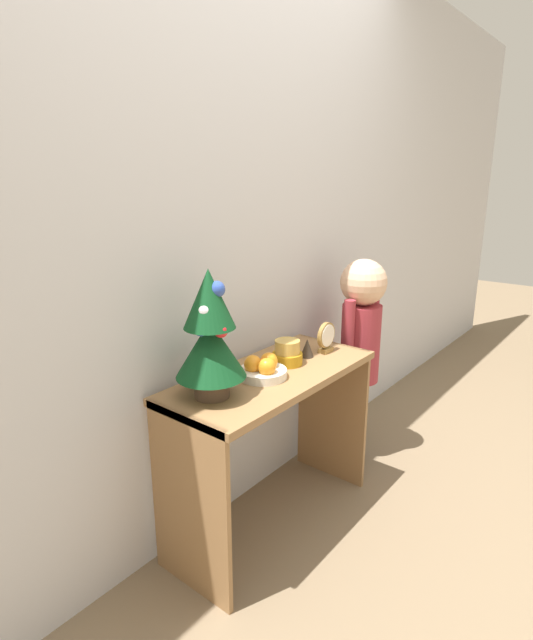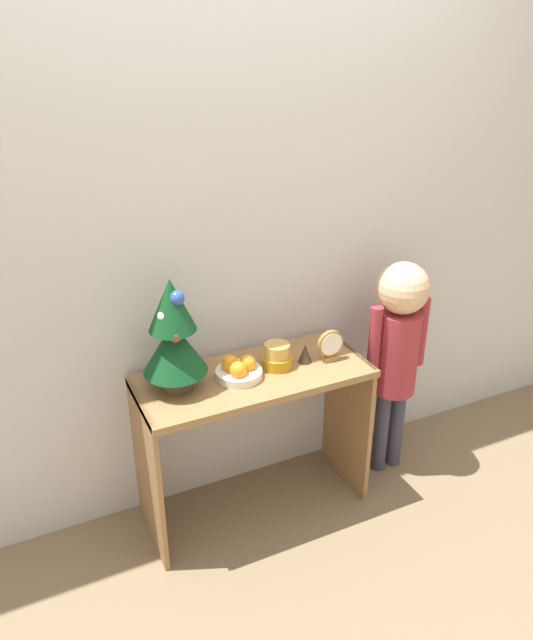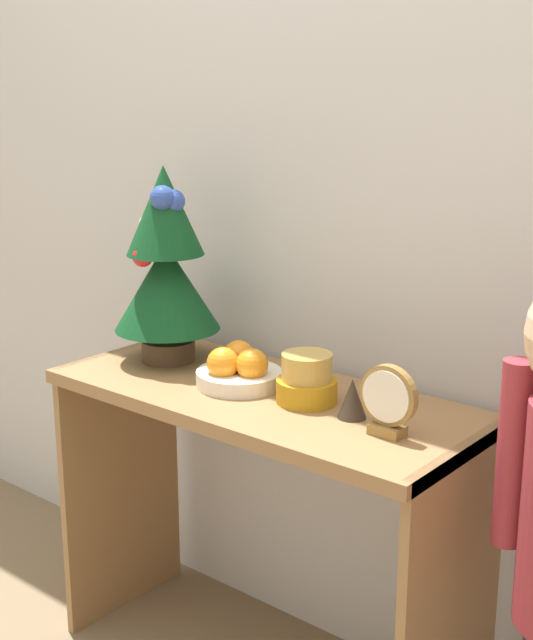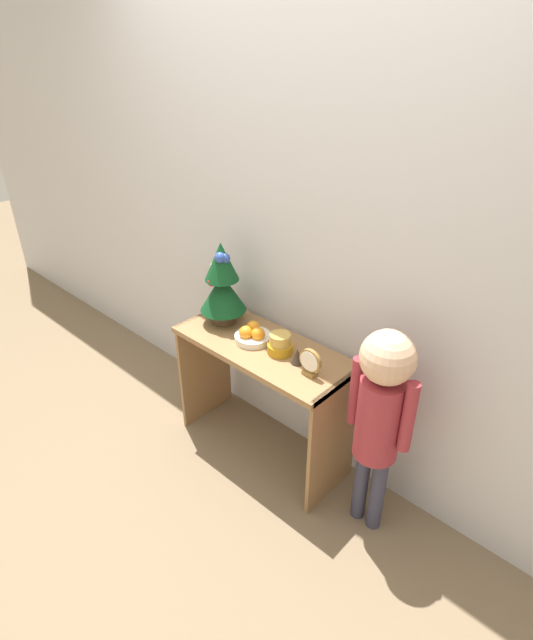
# 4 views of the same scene
# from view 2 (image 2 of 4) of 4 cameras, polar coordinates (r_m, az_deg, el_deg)

# --- Properties ---
(ground_plane) EXTENTS (12.00, 12.00, 0.00)m
(ground_plane) POSITION_cam_2_polar(r_m,az_deg,el_deg) (2.79, 0.75, -19.10)
(ground_plane) COLOR #7A664C
(back_wall) EXTENTS (7.00, 0.05, 2.50)m
(back_wall) POSITION_cam_2_polar(r_m,az_deg,el_deg) (2.49, -3.70, 8.97)
(back_wall) COLOR silver
(back_wall) RESTS_ON ground_plane
(console_table) EXTENTS (0.95, 0.41, 0.69)m
(console_table) POSITION_cam_2_polar(r_m,az_deg,el_deg) (2.60, -1.16, -8.12)
(console_table) COLOR olive
(console_table) RESTS_ON ground_plane
(mini_tree) EXTENTS (0.25, 0.25, 0.45)m
(mini_tree) POSITION_cam_2_polar(r_m,az_deg,el_deg) (2.33, -8.52, -1.28)
(mini_tree) COLOR #4C3828
(mini_tree) RESTS_ON console_table
(fruit_bowl) EXTENTS (0.19, 0.19, 0.09)m
(fruit_bowl) POSITION_cam_2_polar(r_m,az_deg,el_deg) (2.47, -2.56, -4.57)
(fruit_bowl) COLOR silver
(fruit_bowl) RESTS_ON console_table
(singing_bowl) EXTENTS (0.13, 0.13, 0.10)m
(singing_bowl) POSITION_cam_2_polar(r_m,az_deg,el_deg) (2.54, 0.96, -3.36)
(singing_bowl) COLOR #B78419
(singing_bowl) RESTS_ON console_table
(desk_clock) EXTENTS (0.12, 0.04, 0.14)m
(desk_clock) POSITION_cam_2_polar(r_m,az_deg,el_deg) (2.59, 5.86, -2.37)
(desk_clock) COLOR olive
(desk_clock) RESTS_ON console_table
(figurine) EXTENTS (0.06, 0.06, 0.08)m
(figurine) POSITION_cam_2_polar(r_m,az_deg,el_deg) (2.58, 3.55, -3.06)
(figurine) COLOR #382D23
(figurine) RESTS_ON console_table
(child_figure) EXTENTS (0.30, 0.23, 1.05)m
(child_figure) POSITION_cam_2_polar(r_m,az_deg,el_deg) (2.82, 11.92, -1.73)
(child_figure) COLOR #38384C
(child_figure) RESTS_ON ground_plane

